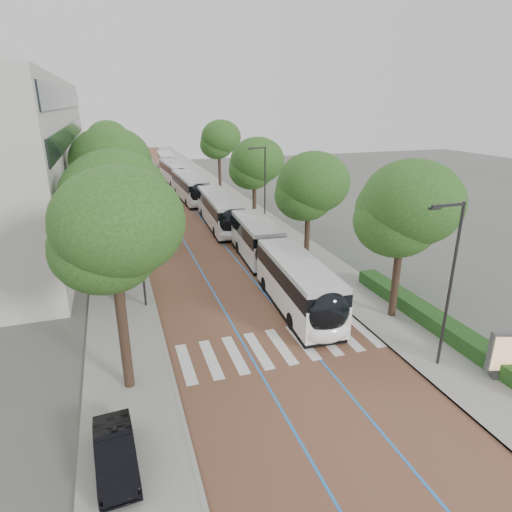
{
  "coord_description": "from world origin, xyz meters",
  "views": [
    {
      "loc": [
        -7.25,
        -17.05,
        12.08
      ],
      "look_at": [
        1.3,
        8.39,
        2.4
      ],
      "focal_mm": 30.0,
      "sensor_mm": 36.0,
      "label": 1
    }
  ],
  "objects": [
    {
      "name": "road",
      "position": [
        0.0,
        40.0,
        0.01
      ],
      "size": [
        11.0,
        140.0,
        0.02
      ],
      "primitive_type": "cube",
      "color": "brown",
      "rests_on": "ground"
    },
    {
      "name": "bus_queued_3",
      "position": [
        2.54,
        63.87,
        1.62
      ],
      "size": [
        3.04,
        12.49,
        3.2
      ],
      "rotation": [
        0.0,
        0.0,
        -0.04
      ],
      "color": "white",
      "rests_on": "ground"
    },
    {
      "name": "hedge",
      "position": [
        9.1,
        0.0,
        0.52
      ],
      "size": [
        1.2,
        14.0,
        0.8
      ],
      "primitive_type": "cube",
      "color": "#164016",
      "rests_on": "sidewalk_right"
    },
    {
      "name": "parked_car",
      "position": [
        -8.16,
        -4.61,
        0.74
      ],
      "size": [
        1.54,
        3.86,
        1.25
      ],
      "primitive_type": "imported",
      "rotation": [
        0.0,
        0.0,
        0.06
      ],
      "color": "black",
      "rests_on": "sidewalk_left"
    },
    {
      "name": "lead_bus",
      "position": [
        2.95,
        8.55,
        1.63
      ],
      "size": [
        3.61,
        18.51,
        3.2
      ],
      "rotation": [
        0.0,
        0.0,
        -0.06
      ],
      "color": "black",
      "rests_on": "ground"
    },
    {
      "name": "lane_line_left",
      "position": [
        -1.6,
        40.0,
        0.02
      ],
      "size": [
        0.12,
        126.0,
        0.01
      ],
      "primitive_type": "cube",
      "color": "blue",
      "rests_on": "road"
    },
    {
      "name": "lane_line_right",
      "position": [
        1.6,
        40.0,
        0.02
      ],
      "size": [
        0.12,
        126.0,
        0.01
      ],
      "primitive_type": "cube",
      "color": "blue",
      "rests_on": "road"
    },
    {
      "name": "sidewalk_left",
      "position": [
        -7.5,
        40.0,
        0.06
      ],
      "size": [
        4.0,
        140.0,
        0.12
      ],
      "primitive_type": "cube",
      "color": "gray",
      "rests_on": "ground"
    },
    {
      "name": "kerb_right",
      "position": [
        5.6,
        40.0,
        0.06
      ],
      "size": [
        0.2,
        140.0,
        0.14
      ],
      "primitive_type": "cube",
      "color": "gray",
      "rests_on": "ground"
    },
    {
      "name": "zebra_crossing",
      "position": [
        0.2,
        1.0,
        0.03
      ],
      "size": [
        10.55,
        3.6,
        0.01
      ],
      "color": "silver",
      "rests_on": "ground"
    },
    {
      "name": "kerb_left",
      "position": [
        -5.6,
        40.0,
        0.06
      ],
      "size": [
        0.2,
        140.0,
        0.14
      ],
      "primitive_type": "cube",
      "color": "gray",
      "rests_on": "ground"
    },
    {
      "name": "trees_right",
      "position": [
        7.7,
        22.28,
        5.99
      ],
      "size": [
        5.89,
        47.56,
        9.22
      ],
      "color": "black",
      "rests_on": "ground"
    },
    {
      "name": "lamp_post_left",
      "position": [
        -6.1,
        8.0,
        4.12
      ],
      "size": [
        0.14,
        0.14,
        8.0
      ],
      "primitive_type": "cylinder",
      "color": "#29282A",
      "rests_on": "sidewalk_left"
    },
    {
      "name": "sidewalk_right",
      "position": [
        7.5,
        40.0,
        0.06
      ],
      "size": [
        4.0,
        140.0,
        0.12
      ],
      "primitive_type": "cube",
      "color": "gray",
      "rests_on": "ground"
    },
    {
      "name": "streetlight_far",
      "position": [
        6.62,
        22.0,
        4.82
      ],
      "size": [
        1.82,
        0.2,
        8.0
      ],
      "color": "#29282A",
      "rests_on": "sidewalk_right"
    },
    {
      "name": "bus_queued_0",
      "position": [
        2.71,
        24.08,
        1.62
      ],
      "size": [
        3.08,
        12.5,
        3.2
      ],
      "rotation": [
        0.0,
        0.0,
        -0.05
      ],
      "color": "white",
      "rests_on": "ground"
    },
    {
      "name": "trees_left",
      "position": [
        -7.5,
        26.54,
        6.61
      ],
      "size": [
        6.25,
        60.71,
        9.85
      ],
      "color": "black",
      "rests_on": "ground"
    },
    {
      "name": "bus_queued_2",
      "position": [
        2.05,
        50.74,
        1.62
      ],
      "size": [
        3.11,
        12.5,
        3.2
      ],
      "rotation": [
        0.0,
        0.0,
        0.05
      ],
      "color": "white",
      "rests_on": "ground"
    },
    {
      "name": "ground",
      "position": [
        0.0,
        0.0,
        0.0
      ],
      "size": [
        160.0,
        160.0,
        0.0
      ],
      "primitive_type": "plane",
      "color": "#51544C",
      "rests_on": "ground"
    },
    {
      "name": "bus_queued_1",
      "position": [
        2.16,
        37.6,
        1.62
      ],
      "size": [
        2.82,
        12.45,
        3.2
      ],
      "rotation": [
        0.0,
        0.0,
        0.02
      ],
      "color": "white",
      "rests_on": "ground"
    },
    {
      "name": "streetlight_near",
      "position": [
        6.62,
        -3.0,
        4.82
      ],
      "size": [
        1.82,
        0.2,
        8.0
      ],
      "color": "#29282A",
      "rests_on": "sidewalk_right"
    },
    {
      "name": "ad_panel",
      "position": [
        8.56,
        -4.79,
        1.34
      ],
      "size": [
        1.16,
        0.65,
        2.33
      ],
      "rotation": [
        0.0,
        0.0,
        -0.33
      ],
      "color": "#59595B",
      "rests_on": "sidewalk_right"
    }
  ]
}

